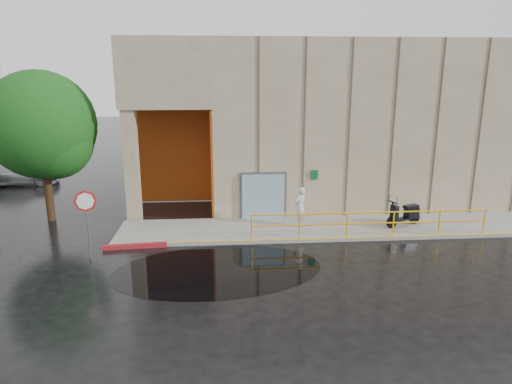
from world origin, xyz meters
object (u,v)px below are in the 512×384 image
red_curb (135,246)px  person (300,207)px  car_c (19,174)px  stop_sign (86,210)px  tree_near (44,129)px  scooter (405,208)px

red_curb → person: bearing=14.4°
car_c → person: bearing=-126.9°
stop_sign → tree_near: 6.02m
person → car_c: (-15.52, 9.43, -0.35)m
scooter → tree_near: (-15.41, 2.34, 3.21)m
scooter → stop_sign: (-12.51, -2.43, 0.93)m
person → scooter: (4.46, -0.29, -0.06)m
person → scooter: bearing=136.6°
stop_sign → red_curb: (1.38, 1.01, -1.79)m
tree_near → scooter: bearing=-8.6°
car_c → tree_near: bearing=-153.8°
red_curb → tree_near: tree_near is taller
person → stop_sign: size_ratio=0.66×
person → stop_sign: (-8.05, -2.72, 0.87)m
scooter → car_c: 22.22m
scooter → person: bearing=154.2°
person → scooter: 4.47m
person → scooter: person is taller
scooter → stop_sign: 12.78m
person → car_c: bearing=-70.9°
stop_sign → red_curb: size_ratio=1.07×
stop_sign → tree_near: size_ratio=0.39×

